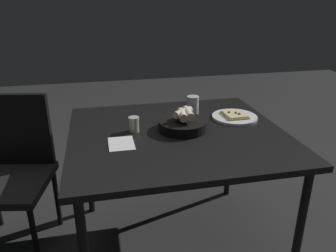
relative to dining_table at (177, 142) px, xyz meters
name	(u,v)px	position (x,y,z in m)	size (l,w,h in m)	color
ground	(176,243)	(0.00, 0.00, -0.66)	(8.00, 8.00, 0.00)	#2D2D2D
dining_table	(177,142)	(0.00, 0.00, 0.00)	(0.98, 1.10, 0.72)	black
pizza_plate	(235,116)	(0.13, -0.37, 0.07)	(0.26, 0.26, 0.04)	white
bread_basket	(183,123)	(0.02, -0.03, 0.09)	(0.25, 0.25, 0.11)	black
beer_glass	(193,107)	(0.23, -0.15, 0.11)	(0.07, 0.07, 0.11)	silver
pepper_shaker	(134,125)	(0.05, 0.22, 0.09)	(0.05, 0.05, 0.08)	#BFB299
napkin	(121,144)	(-0.09, 0.29, 0.06)	(0.16, 0.12, 0.00)	white
chair_near	(10,164)	(0.26, 0.90, -0.17)	(0.52, 0.52, 0.87)	black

